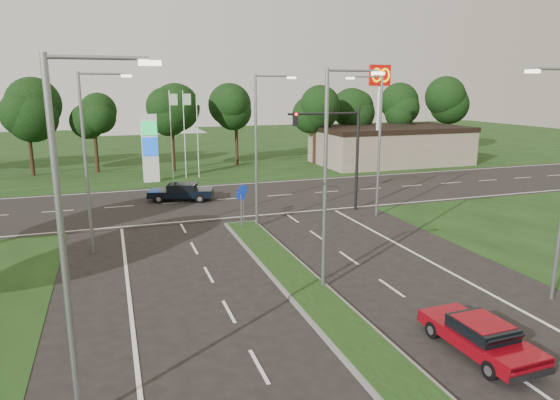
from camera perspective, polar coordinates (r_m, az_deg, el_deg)
name	(u,v)px	position (r m, az deg, el deg)	size (l,w,h in m)	color
ground	(378,363)	(16.35, 11.10, -17.86)	(160.00, 160.00, 0.00)	black
verge_far	(169,151)	(67.98, -12.59, 5.47)	(160.00, 50.00, 0.02)	black
cross_road	(217,200)	(37.72, -7.23, 0.00)	(160.00, 12.00, 0.02)	black
median_kerb	(325,308)	(19.47, 5.14, -12.22)	(2.00, 26.00, 0.12)	slate
commercial_building	(390,145)	(56.64, 12.51, 6.11)	(16.00, 9.00, 4.00)	gray
streetlight_median_near	(330,169)	(20.14, 5.73, 3.60)	(2.53, 0.22, 9.00)	gray
streetlight_median_far	(259,143)	(29.45, -2.39, 6.54)	(2.53, 0.22, 9.00)	gray
streetlight_left_near	(70,228)	(12.53, -22.85, -2.98)	(2.53, 0.22, 9.00)	gray
streetlight_left_far	(89,154)	(26.29, -20.98, 4.96)	(2.53, 0.22, 9.00)	gray
streetlight_right_far	(377,139)	(32.52, 11.00, 6.90)	(2.53, 0.22, 9.00)	gray
traffic_signal	(340,143)	(33.57, 6.87, 6.49)	(5.10, 0.42, 7.00)	black
median_signs	(242,199)	(30.12, -4.37, 0.16)	(1.16, 1.76, 2.38)	gray
gas_pylon	(152,146)	(45.55, -14.38, 5.97)	(5.80, 1.26, 8.00)	silver
mcdonalds_sign	(379,90)	(50.79, 11.29, 12.20)	(2.20, 0.47, 10.40)	silver
treeline_far	(184,102)	(52.55, -10.94, 10.97)	(6.00, 6.00, 9.90)	black
red_sedan	(480,335)	(17.50, 21.90, -14.17)	(1.82, 4.16, 1.13)	maroon
navy_sedan	(181,192)	(37.81, -11.22, 0.95)	(5.00, 3.15, 1.28)	black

